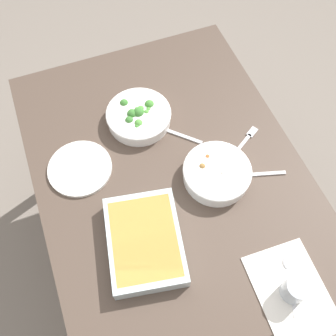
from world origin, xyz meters
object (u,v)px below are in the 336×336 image
at_px(broccoli_bowl, 139,116).
at_px(spoon_spare, 289,277).
at_px(stew_bowl, 217,173).
at_px(baking_dish, 145,241).
at_px(spoon_by_stew, 253,174).
at_px(drink_cup, 295,290).
at_px(spoon_by_broccoli, 173,132).
at_px(fork_on_table, 245,142).
at_px(side_plate, 80,168).

height_order(broccoli_bowl, spoon_spare, broccoli_bowl).
bearing_deg(stew_bowl, baking_dish, -65.45).
bearing_deg(spoon_by_stew, drink_cup, -10.37).
xyz_separation_m(stew_bowl, broccoli_bowl, (-0.32, -0.17, -0.00)).
distance_m(baking_dish, spoon_spare, 0.44).
bearing_deg(spoon_by_broccoli, baking_dish, -32.71).
bearing_deg(spoon_by_broccoli, stew_bowl, 17.39).
relative_size(broccoli_bowl, fork_on_table, 1.48).
height_order(drink_cup, spoon_by_stew, drink_cup).
bearing_deg(broccoli_bowl, spoon_by_stew, 39.30).
bearing_deg(drink_cup, broccoli_bowl, -163.63).
height_order(stew_bowl, baking_dish, same).
distance_m(baking_dish, spoon_by_broccoli, 0.43).
height_order(side_plate, spoon_by_broccoli, side_plate).
height_order(baking_dish, spoon_spare, baking_dish).
relative_size(baking_dish, fork_on_table, 2.09).
height_order(broccoli_bowl, side_plate, broccoli_bowl).
xyz_separation_m(baking_dish, side_plate, (-0.33, -0.12, -0.03)).
bearing_deg(side_plate, fork_on_table, 80.21).
xyz_separation_m(spoon_by_stew, fork_on_table, (-0.13, 0.03, -0.00)).
bearing_deg(drink_cup, fork_on_table, 168.62).
distance_m(spoon_by_stew, spoon_spare, 0.35).
bearing_deg(drink_cup, baking_dish, -129.25).
bearing_deg(fork_on_table, baking_dish, -62.98).
bearing_deg(baking_dish, spoon_by_stew, 103.50).
xyz_separation_m(stew_bowl, spoon_by_broccoli, (-0.22, -0.07, -0.03)).
xyz_separation_m(broccoli_bowl, side_plate, (0.12, -0.26, -0.02)).
bearing_deg(baking_dish, broccoli_bowl, 163.63).
bearing_deg(stew_bowl, side_plate, -114.79).
bearing_deg(spoon_by_stew, broccoli_bowl, -140.70).
height_order(drink_cup, fork_on_table, drink_cup).
height_order(spoon_by_broccoli, spoon_spare, same).
bearing_deg(spoon_by_stew, spoon_by_broccoli, -143.42).
bearing_deg(fork_on_table, stew_bowl, -58.49).
relative_size(broccoli_bowl, spoon_spare, 1.39).
height_order(baking_dish, spoon_by_broccoli, baking_dish).
xyz_separation_m(broccoli_bowl, baking_dish, (0.46, -0.13, 0.00)).
relative_size(stew_bowl, broccoli_bowl, 0.97).
distance_m(broccoli_bowl, drink_cup, 0.77).
xyz_separation_m(drink_cup, spoon_spare, (-0.04, 0.01, -0.03)).
distance_m(broccoli_bowl, fork_on_table, 0.39).
bearing_deg(spoon_spare, stew_bowl, -170.30).
distance_m(side_plate, spoon_by_broccoli, 0.35).
distance_m(side_plate, spoon_spare, 0.76).
xyz_separation_m(spoon_by_broccoli, spoon_spare, (0.61, 0.14, 0.00)).
relative_size(baking_dish, drink_cup, 3.94).
bearing_deg(spoon_by_broccoli, broccoli_bowl, -134.27).
bearing_deg(spoon_spare, spoon_by_broccoli, -167.42).
relative_size(broccoli_bowl, spoon_by_stew, 1.37).
height_order(stew_bowl, side_plate, stew_bowl).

